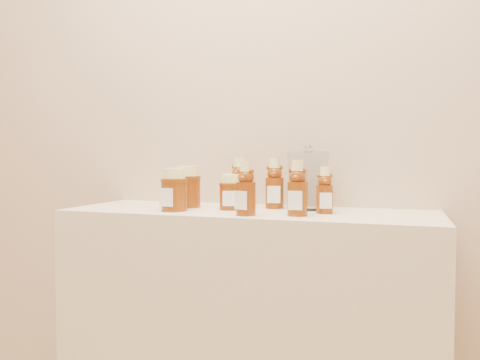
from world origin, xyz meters
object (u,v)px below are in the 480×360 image
(display_table, at_px, (248,346))
(bear_bottle_back_left, at_px, (239,179))
(bear_bottle_front_left, at_px, (246,184))
(glass_canister, at_px, (308,178))
(honey_jar_left, at_px, (188,187))

(display_table, relative_size, bear_bottle_back_left, 6.12)
(bear_bottle_back_left, xyz_separation_m, bear_bottle_front_left, (0.10, -0.24, -0.01))
(bear_bottle_back_left, relative_size, bear_bottle_front_left, 1.07)
(display_table, distance_m, bear_bottle_back_left, 0.56)
(display_table, bearing_deg, glass_canister, 27.07)
(display_table, xyz_separation_m, glass_canister, (0.18, 0.09, 0.55))
(bear_bottle_back_left, relative_size, glass_canister, 0.94)
(display_table, distance_m, bear_bottle_front_left, 0.56)
(bear_bottle_front_left, distance_m, honey_jar_left, 0.30)
(honey_jar_left, distance_m, glass_canister, 0.41)
(display_table, xyz_separation_m, honey_jar_left, (-0.23, 0.02, 0.52))
(bear_bottle_front_left, relative_size, glass_canister, 0.88)
(bear_bottle_back_left, bearing_deg, glass_canister, 6.54)
(display_table, relative_size, bear_bottle_front_left, 6.53)
(glass_canister, bearing_deg, bear_bottle_front_left, -123.20)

